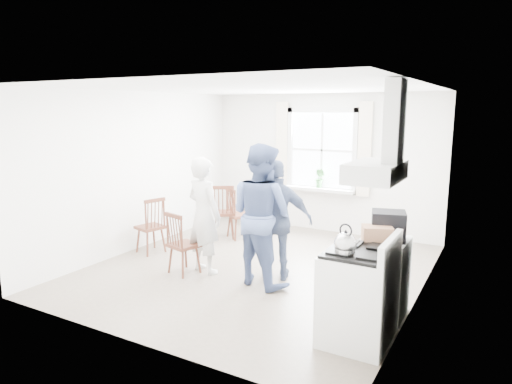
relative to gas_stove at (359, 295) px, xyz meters
name	(u,v)px	position (x,y,z in m)	size (l,w,h in m)	color
room_shell	(258,181)	(-1.91, 1.35, 0.82)	(4.62, 5.12, 2.64)	gray
window_assembly	(321,155)	(-1.91, 3.80, 0.98)	(1.88, 0.24, 1.70)	white
range_hood	(382,155)	(0.16, 0.00, 1.42)	(0.45, 0.76, 0.94)	silver
shelf_unit	(254,204)	(-3.31, 3.68, -0.08)	(0.40, 0.30, 0.80)	slate
gas_stove	(359,295)	(0.00, 0.00, 0.00)	(0.68, 0.76, 1.12)	white
kettle	(345,244)	(-0.10, -0.19, 0.57)	(0.22, 0.22, 0.30)	silver
low_cabinet	(383,277)	(0.07, 0.70, -0.03)	(0.50, 0.55, 0.90)	silver
stereo_stack	(388,226)	(0.10, 0.68, 0.58)	(0.43, 0.41, 0.32)	black
cardboard_box	(377,235)	(0.04, 0.45, 0.52)	(0.31, 0.22, 0.20)	#AD7654
windsor_chair_a	(223,206)	(-3.21, 2.39, 0.12)	(0.57, 0.57, 0.99)	#4E2519
windsor_chair_b	(178,237)	(-2.76, 0.58, 0.07)	(0.46, 0.46, 0.90)	#4E2519
windsor_chair_c	(153,220)	(-3.71, 1.13, 0.08)	(0.47, 0.48, 0.93)	#4E2519
person_left	(204,215)	(-2.51, 0.86, 0.35)	(0.61, 0.61, 1.67)	silver
person_mid	(261,215)	(-1.60, 0.88, 0.46)	(0.92, 0.92, 1.88)	#4F6293
person_right	(277,221)	(-1.49, 1.12, 0.34)	(0.97, 0.97, 1.65)	navy
potted_plant	(320,178)	(-1.89, 3.71, 0.55)	(0.20, 0.20, 0.37)	#327132
windsor_chair_d	(234,208)	(-3.05, 2.52, 0.08)	(0.54, 0.53, 0.93)	#4E2519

